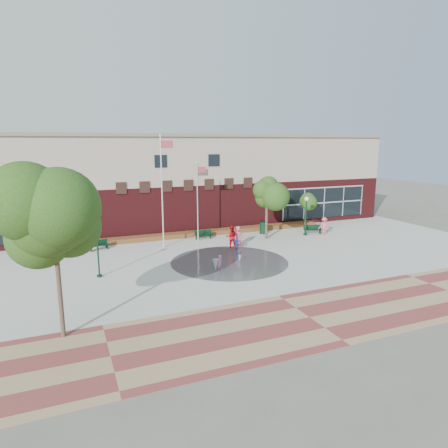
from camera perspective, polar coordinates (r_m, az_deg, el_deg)
name	(u,v)px	position (r m, az deg, el deg)	size (l,w,h in m)	color
ground	(248,275)	(26.18, 3.38, -7.23)	(120.00, 120.00, 0.00)	#666056
plaza_concrete	(224,258)	(29.66, 0.00, -4.92)	(46.00, 18.00, 0.01)	#A8A8A0
paver_band	(310,318)	(20.56, 12.12, -12.93)	(46.00, 6.00, 0.01)	brown
splash_pad	(229,262)	(28.77, 0.77, -5.44)	(8.40, 8.40, 0.01)	#383A3D
library_building	(174,180)	(41.37, -7.20, 6.28)	(44.40, 10.40, 9.20)	#4E1316
flower_bed	(192,236)	(36.56, -4.56, -1.76)	(26.00, 1.20, 0.40)	#A21C1A
flagpole_left	(162,186)	(32.03, -8.78, 5.41)	(1.07, 0.17, 9.07)	white
flagpole_right	(198,198)	(33.95, -3.74, 3.74)	(0.84, 0.14, 6.80)	white
lamp_left	(97,245)	(26.29, -17.63, -2.84)	(0.36, 0.36, 3.43)	black
lamp_right	(306,212)	(37.14, 11.64, 1.76)	(0.38, 0.38, 3.59)	black
bench_left	(99,247)	(33.30, -17.45, -3.16)	(1.63, 0.86, 0.79)	black
bench_mid	(203,236)	(35.45, -2.95, -1.75)	(1.57, 0.55, 0.78)	black
bench_right	(313,231)	(38.19, 12.54, -1.01)	(1.73, 1.04, 0.84)	black
trash_can	(263,227)	(37.49, 5.64, -0.49)	(0.73, 0.73, 1.20)	black
tree_big_left	(53,221)	(18.08, -23.18, 0.42)	(4.59, 4.59, 7.33)	#433026
tree_mid	(267,194)	(34.99, 6.17, 4.33)	(3.29, 3.29, 5.55)	#433026
tree_small_right	(306,202)	(40.39, 11.62, 3.04)	(2.06, 2.06, 3.52)	#433026
water_jet_a	(216,271)	(26.81, -1.20, -6.75)	(0.41, 0.41, 0.80)	white
water_jet_b	(240,262)	(28.82, 2.24, -5.43)	(0.21, 0.21, 0.48)	white
child_splash	(220,263)	(26.79, -0.62, -5.56)	(0.39, 0.26, 1.08)	pink
adult_red	(231,237)	(32.27, 1.06, -1.85)	(0.90, 0.70, 1.86)	#AB0B13
adult_pink	(238,236)	(32.86, 2.02, -1.75)	(0.83, 0.54, 1.69)	#D4556C
child_blue	(237,243)	(31.83, 1.90, -2.79)	(0.61, 0.25, 1.04)	#223BB9
person_bench	(324,226)	(38.02, 14.10, -0.29)	(1.06, 0.61, 1.64)	#F14B6B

